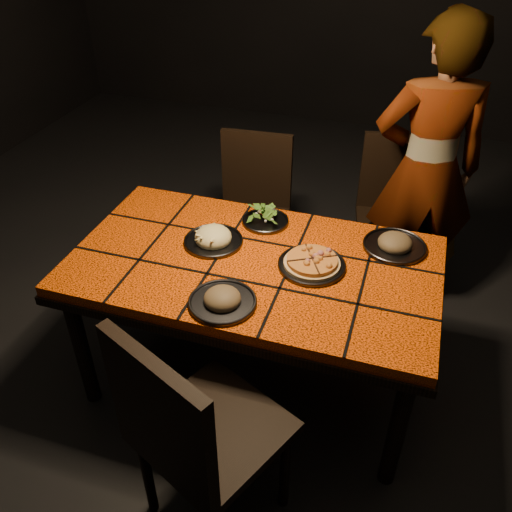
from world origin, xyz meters
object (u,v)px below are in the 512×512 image
(chair_far_left, at_px, (253,202))
(plate_pasta, at_px, (213,238))
(chair_near, at_px, (192,432))
(plate_pizza, at_px, (312,263))
(dining_table, at_px, (254,275))
(diner, at_px, (426,171))
(chair_far_right, at_px, (395,206))

(chair_far_left, distance_m, plate_pasta, 0.79)
(chair_far_left, bearing_deg, chair_near, -83.27)
(chair_far_left, xyz_separation_m, plate_pizza, (0.53, -0.80, 0.24))
(dining_table, height_order, chair_far_left, chair_far_left)
(diner, bearing_deg, plate_pasta, 27.95)
(dining_table, relative_size, chair_far_left, 1.75)
(chair_far_left, distance_m, diner, 0.99)
(plate_pasta, bearing_deg, plate_pizza, -4.94)
(diner, xyz_separation_m, plate_pizza, (-0.41, -0.91, -0.06))
(chair_near, height_order, diner, diner)
(diner, height_order, plate_pizza, diner)
(chair_near, height_order, chair_far_left, chair_near)
(diner, xyz_separation_m, plate_pasta, (-0.88, -0.87, -0.06))
(chair_near, relative_size, chair_far_left, 1.12)
(chair_far_left, distance_m, plate_pizza, 0.98)
(chair_far_right, bearing_deg, chair_far_left, -176.92)
(dining_table, bearing_deg, plate_pizza, 7.60)
(chair_far_right, relative_size, diner, 0.57)
(plate_pizza, bearing_deg, chair_far_left, 123.63)
(plate_pasta, bearing_deg, diner, 44.57)
(dining_table, relative_size, plate_pizza, 4.89)
(plate_pasta, bearing_deg, chair_far_left, 94.45)
(dining_table, relative_size, chair_far_right, 1.72)
(chair_near, xyz_separation_m, chair_far_right, (0.50, 1.82, -0.05))
(chair_far_right, relative_size, plate_pizza, 2.84)
(chair_far_left, bearing_deg, dining_table, -75.66)
(chair_far_left, bearing_deg, plate_pizza, -60.52)
(dining_table, distance_m, plate_pizza, 0.27)
(plate_pizza, bearing_deg, dining_table, -172.40)
(chair_far_right, relative_size, plate_pasta, 3.47)
(dining_table, distance_m, chair_far_right, 1.16)
(dining_table, xyz_separation_m, chair_far_left, (-0.28, 0.83, -0.14))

